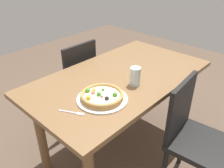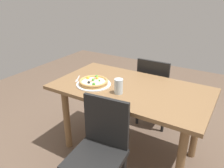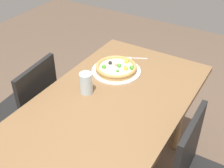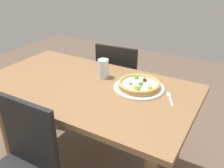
{
  "view_description": "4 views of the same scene",
  "coord_description": "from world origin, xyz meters",
  "px_view_note": "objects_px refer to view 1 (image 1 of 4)",
  "views": [
    {
      "loc": [
        1.22,
        1.05,
        1.6
      ],
      "look_at": [
        0.17,
        0.07,
        0.78
      ],
      "focal_mm": 37.01,
      "sensor_mm": 36.0,
      "label": 1
    },
    {
      "loc": [
        -0.86,
        1.75,
        1.65
      ],
      "look_at": [
        0.17,
        0.07,
        0.78
      ],
      "focal_mm": 35.87,
      "sensor_mm": 36.0,
      "label": 2
    },
    {
      "loc": [
        -1.12,
        -0.71,
        1.84
      ],
      "look_at": [
        0.17,
        0.07,
        0.78
      ],
      "focal_mm": 46.73,
      "sensor_mm": 36.0,
      "label": 3
    },
    {
      "loc": [
        0.91,
        -1.21,
        1.52
      ],
      "look_at": [
        0.17,
        0.07,
        0.78
      ],
      "focal_mm": 39.23,
      "sensor_mm": 36.0,
      "label": 4
    }
  ],
  "objects_px": {
    "dining_table": "(120,88)",
    "drinking_glass": "(135,76)",
    "pizza": "(102,96)",
    "fork": "(73,113)",
    "chair_far": "(193,135)",
    "plate": "(102,99)",
    "chair_near": "(74,79)"
  },
  "relations": [
    {
      "from": "plate",
      "to": "chair_far",
      "type": "bearing_deg",
      "value": 128.89
    },
    {
      "from": "dining_table",
      "to": "chair_near",
      "type": "xyz_separation_m",
      "value": [
        -0.02,
        -0.63,
        -0.16
      ]
    },
    {
      "from": "dining_table",
      "to": "drinking_glass",
      "type": "distance_m",
      "value": 0.25
    },
    {
      "from": "chair_far",
      "to": "plate",
      "type": "bearing_deg",
      "value": -56.53
    },
    {
      "from": "chair_far",
      "to": "drinking_glass",
      "type": "relative_size",
      "value": 6.48
    },
    {
      "from": "chair_near",
      "to": "plate",
      "type": "relative_size",
      "value": 2.62
    },
    {
      "from": "plate",
      "to": "fork",
      "type": "height_order",
      "value": "plate"
    },
    {
      "from": "chair_near",
      "to": "fork",
      "type": "distance_m",
      "value": 0.98
    },
    {
      "from": "chair_near",
      "to": "fork",
      "type": "xyz_separation_m",
      "value": [
        0.58,
        0.74,
        0.27
      ]
    },
    {
      "from": "dining_table",
      "to": "pizza",
      "type": "relative_size",
      "value": 5.27
    },
    {
      "from": "fork",
      "to": "drinking_glass",
      "type": "distance_m",
      "value": 0.53
    },
    {
      "from": "dining_table",
      "to": "chair_far",
      "type": "relative_size",
      "value": 1.68
    },
    {
      "from": "plate",
      "to": "fork",
      "type": "xyz_separation_m",
      "value": [
        0.22,
        -0.02,
        -0.0
      ]
    },
    {
      "from": "dining_table",
      "to": "drinking_glass",
      "type": "bearing_deg",
      "value": 78.25
    },
    {
      "from": "pizza",
      "to": "chair_far",
      "type": "bearing_deg",
      "value": 128.89
    },
    {
      "from": "chair_far",
      "to": "drinking_glass",
      "type": "distance_m",
      "value": 0.58
    },
    {
      "from": "plate",
      "to": "drinking_glass",
      "type": "relative_size",
      "value": 2.47
    },
    {
      "from": "dining_table",
      "to": "fork",
      "type": "xyz_separation_m",
      "value": [
        0.56,
        0.11,
        0.11
      ]
    },
    {
      "from": "pizza",
      "to": "fork",
      "type": "bearing_deg",
      "value": -5.73
    },
    {
      "from": "plate",
      "to": "drinking_glass",
      "type": "distance_m",
      "value": 0.31
    },
    {
      "from": "dining_table",
      "to": "pizza",
      "type": "distance_m",
      "value": 0.39
    },
    {
      "from": "chair_far",
      "to": "fork",
      "type": "height_order",
      "value": "chair_far"
    },
    {
      "from": "chair_far",
      "to": "fork",
      "type": "bearing_deg",
      "value": -45.21
    },
    {
      "from": "plate",
      "to": "dining_table",
      "type": "bearing_deg",
      "value": -157.83
    },
    {
      "from": "fork",
      "to": "dining_table",
      "type": "bearing_deg",
      "value": 74.29
    },
    {
      "from": "chair_far",
      "to": "plate",
      "type": "relative_size",
      "value": 2.62
    },
    {
      "from": "chair_near",
      "to": "pizza",
      "type": "distance_m",
      "value": 0.9
    },
    {
      "from": "pizza",
      "to": "fork",
      "type": "distance_m",
      "value": 0.22
    },
    {
      "from": "drinking_glass",
      "to": "pizza",
      "type": "bearing_deg",
      "value": -6.87
    },
    {
      "from": "chair_near",
      "to": "drinking_glass",
      "type": "relative_size",
      "value": 6.48
    },
    {
      "from": "dining_table",
      "to": "chair_near",
      "type": "height_order",
      "value": "chair_near"
    },
    {
      "from": "plate",
      "to": "pizza",
      "type": "distance_m",
      "value": 0.03
    }
  ]
}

